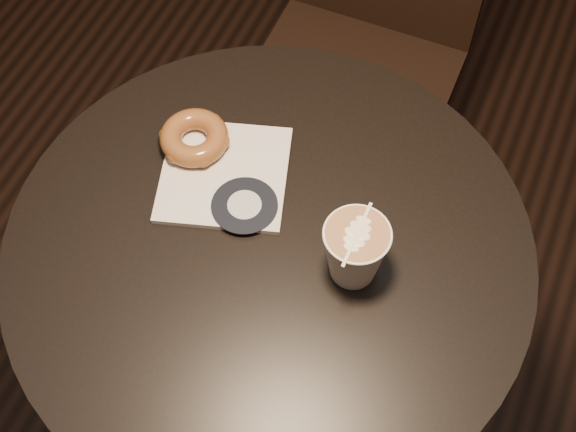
{
  "coord_description": "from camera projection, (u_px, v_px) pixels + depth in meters",
  "views": [
    {
      "loc": [
        0.23,
        -0.46,
        1.67
      ],
      "look_at": [
        0.01,
        0.03,
        0.79
      ],
      "focal_mm": 50.0,
      "sensor_mm": 36.0,
      "label": 1
    }
  ],
  "objects": [
    {
      "name": "cafe_table",
      "position": [
        271.0,
        308.0,
        1.22
      ],
      "size": [
        0.7,
        0.7,
        0.75
      ],
      "color": "black",
      "rests_on": "ground"
    },
    {
      "name": "chair",
      "position": [
        370.0,
        15.0,
        1.54
      ],
      "size": [
        0.39,
        0.39,
        0.98
      ],
      "rotation": [
        0.0,
        0.0,
        0.01
      ],
      "color": "black",
      "rests_on": "ground"
    },
    {
      "name": "pastry_bag",
      "position": [
        224.0,
        174.0,
        1.1
      ],
      "size": [
        0.22,
        0.22,
        0.01
      ],
      "primitive_type": "cube",
      "rotation": [
        0.0,
        0.0,
        0.3
      ],
      "color": "silver",
      "rests_on": "cafe_table"
    },
    {
      "name": "doughnut",
      "position": [
        194.0,
        138.0,
        1.11
      ],
      "size": [
        0.1,
        0.1,
        0.03
      ],
      "primitive_type": "torus",
      "color": "brown",
      "rests_on": "pastry_bag"
    },
    {
      "name": "latte_cup",
      "position": [
        355.0,
        252.0,
        0.99
      ],
      "size": [
        0.08,
        0.08,
        0.09
      ],
      "primitive_type": null,
      "color": "white",
      "rests_on": "cafe_table"
    }
  ]
}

